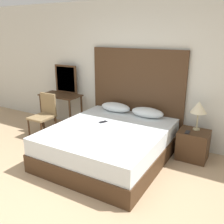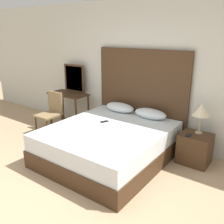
{
  "view_description": "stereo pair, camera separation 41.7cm",
  "coord_description": "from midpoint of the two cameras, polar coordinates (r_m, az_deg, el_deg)",
  "views": [
    {
      "loc": [
        2.06,
        -1.93,
        2.11
      ],
      "look_at": [
        0.07,
        1.51,
        0.82
      ],
      "focal_mm": 40.0,
      "sensor_mm": 36.0,
      "label": 1
    },
    {
      "loc": [
        2.41,
        -1.7,
        2.11
      ],
      "look_at": [
        0.07,
        1.51,
        0.82
      ],
      "focal_mm": 40.0,
      "sensor_mm": 36.0,
      "label": 2
    }
  ],
  "objects": [
    {
      "name": "phone_on_bed",
      "position": [
        4.44,
        0.91,
        -2.25
      ],
      "size": [
        0.13,
        0.17,
        0.01
      ],
      "color": "black",
      "rests_on": "bed"
    },
    {
      "name": "pillow_left",
      "position": [
        4.99,
        4.2,
        1.03
      ],
      "size": [
        0.63,
        0.31,
        0.18
      ],
      "color": "silver",
      "rests_on": "bed"
    },
    {
      "name": "wall_back",
      "position": [
        4.96,
        8.93,
        8.93
      ],
      "size": [
        10.0,
        0.06,
        2.7
      ],
      "color": "silver",
      "rests_on": "ground_plane"
    },
    {
      "name": "headboard",
      "position": [
        4.96,
        9.02,
        3.62
      ],
      "size": [
        1.93,
        0.05,
        1.8
      ],
      "color": "#422B19",
      "rests_on": "ground_plane"
    },
    {
      "name": "pillow_right",
      "position": [
        4.68,
        11.29,
        -0.42
      ],
      "size": [
        0.63,
        0.31,
        0.18
      ],
      "color": "silver",
      "rests_on": "bed"
    },
    {
      "name": "nightstand",
      "position": [
        4.47,
        20.98,
        -7.89
      ],
      "size": [
        0.5,
        0.43,
        0.51
      ],
      "color": "#422B19",
      "rests_on": "ground_plane"
    },
    {
      "name": "phone_on_nightstand",
      "position": [
        4.29,
        19.81,
        -5.07
      ],
      "size": [
        0.08,
        0.15,
        0.01
      ],
      "color": "black",
      "rests_on": "nightstand"
    },
    {
      "name": "bed",
      "position": [
        4.29,
        1.98,
        -7.26
      ],
      "size": [
        1.84,
        2.09,
        0.57
      ],
      "color": "#422B19",
      "rests_on": "ground_plane"
    },
    {
      "name": "chair",
      "position": [
        5.48,
        -11.55,
        0.3
      ],
      "size": [
        0.42,
        0.48,
        0.87
      ],
      "color": "olive",
      "rests_on": "ground_plane"
    },
    {
      "name": "vanity_desk",
      "position": [
        5.75,
        -7.88,
        2.82
      ],
      "size": [
        0.92,
        0.49,
        0.77
      ],
      "color": "#422B19",
      "rests_on": "ground_plane"
    },
    {
      "name": "ground_plane",
      "position": [
        3.57,
        -12.65,
        -18.8
      ],
      "size": [
        16.0,
        16.0,
        0.0
      ],
      "primitive_type": "plane",
      "color": "tan"
    },
    {
      "name": "vanity_mirror",
      "position": [
        5.8,
        -6.59,
        7.64
      ],
      "size": [
        0.59,
        0.03,
        0.63
      ],
      "color": "#422B19",
      "rests_on": "vanity_desk"
    },
    {
      "name": "table_lamp",
      "position": [
        4.32,
        22.39,
        0.29
      ],
      "size": [
        0.27,
        0.27,
        0.5
      ],
      "color": "tan",
      "rests_on": "nightstand"
    }
  ]
}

